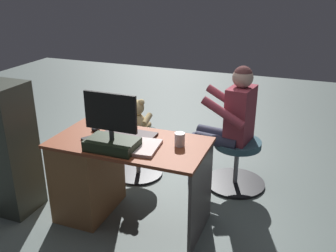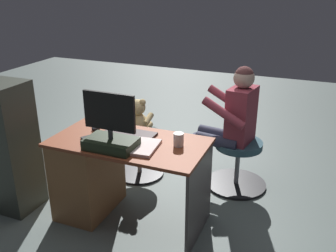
# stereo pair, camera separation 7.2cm
# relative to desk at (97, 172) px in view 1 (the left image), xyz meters

# --- Properties ---
(ground_plane) EXTENTS (10.00, 10.00, 0.00)m
(ground_plane) POSITION_rel_desk_xyz_m (-0.31, -0.35, -0.38)
(ground_plane) COLOR #54615D
(desk) EXTENTS (1.22, 0.63, 0.72)m
(desk) POSITION_rel_desk_xyz_m (0.00, 0.00, 0.00)
(desk) COLOR brown
(desk) RESTS_ON ground_plane
(monitor) EXTENTS (0.41, 0.23, 0.43)m
(monitor) POSITION_rel_desk_xyz_m (-0.26, 0.17, 0.45)
(monitor) COLOR black
(monitor) RESTS_ON desk
(keyboard) EXTENTS (0.42, 0.14, 0.02)m
(keyboard) POSITION_rel_desk_xyz_m (-0.26, -0.13, 0.34)
(keyboard) COLOR black
(keyboard) RESTS_ON desk
(computer_mouse) EXTENTS (0.06, 0.10, 0.04)m
(computer_mouse) POSITION_rel_desk_xyz_m (0.05, -0.10, 0.35)
(computer_mouse) COLOR black
(computer_mouse) RESTS_ON desk
(cup) EXTENTS (0.08, 0.08, 0.10)m
(cup) POSITION_rel_desk_xyz_m (-0.70, -0.06, 0.38)
(cup) COLOR white
(cup) RESTS_ON desk
(tv_remote) EXTENTS (0.12, 0.15, 0.02)m
(tv_remote) POSITION_rel_desk_xyz_m (-0.00, 0.06, 0.34)
(tv_remote) COLOR black
(tv_remote) RESTS_ON desk
(notebook_binder) EXTENTS (0.25, 0.32, 0.02)m
(notebook_binder) POSITION_rel_desk_xyz_m (-0.47, 0.08, 0.35)
(notebook_binder) COLOR beige
(notebook_binder) RESTS_ON desk
(office_chair_teddy) EXTENTS (0.50, 0.50, 0.47)m
(office_chair_teddy) POSITION_rel_desk_xyz_m (-0.03, -0.72, -0.10)
(office_chair_teddy) COLOR black
(office_chair_teddy) RESTS_ON ground_plane
(teddy_bear) EXTENTS (0.25, 0.25, 0.35)m
(teddy_bear) POSITION_rel_desk_xyz_m (-0.03, -0.73, 0.24)
(teddy_bear) COLOR tan
(teddy_bear) RESTS_ON office_chair_teddy
(visitor_chair) EXTENTS (0.58, 0.58, 0.47)m
(visitor_chair) POSITION_rel_desk_xyz_m (-1.00, -0.88, -0.13)
(visitor_chair) COLOR black
(visitor_chair) RESTS_ON ground_plane
(person) EXTENTS (0.59, 0.53, 1.18)m
(person) POSITION_rel_desk_xyz_m (-0.91, -0.86, 0.31)
(person) COLOR #8F3542
(person) RESTS_ON ground_plane
(equipment_rack) EXTENTS (0.44, 0.36, 1.13)m
(equipment_rack) POSITION_rel_desk_xyz_m (0.75, 0.21, 0.18)
(equipment_rack) COLOR #30342C
(equipment_rack) RESTS_ON ground_plane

